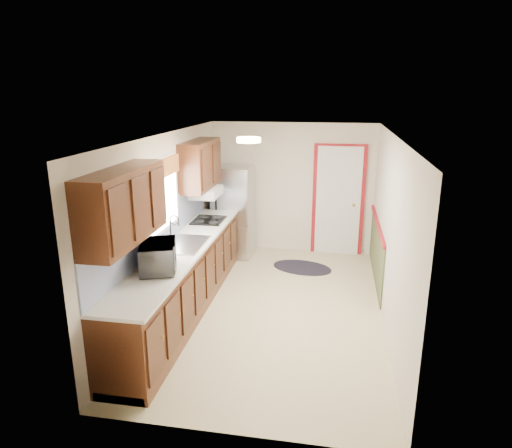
% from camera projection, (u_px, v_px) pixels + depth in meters
% --- Properties ---
extents(room_shell, '(3.20, 5.20, 2.52)m').
position_uv_depth(room_shell, '(274.00, 227.00, 6.08)').
color(room_shell, beige).
rests_on(room_shell, ground).
extents(kitchen_run, '(0.63, 4.00, 2.20)m').
position_uv_depth(kitchen_run, '(180.00, 256.00, 6.12)').
color(kitchen_run, '#3D1C0D').
rests_on(kitchen_run, ground).
extents(back_wall_trim, '(1.12, 2.30, 2.08)m').
position_uv_depth(back_wall_trim, '(346.00, 211.00, 8.10)').
color(back_wall_trim, maroon).
rests_on(back_wall_trim, ground).
extents(ceiling_fixture, '(0.30, 0.30, 0.06)m').
position_uv_depth(ceiling_fixture, '(249.00, 140.00, 5.62)').
color(ceiling_fixture, '#FFD88C').
rests_on(ceiling_fixture, room_shell).
extents(microwave, '(0.50, 0.66, 0.40)m').
position_uv_depth(microwave, '(158.00, 253.00, 5.26)').
color(microwave, white).
rests_on(microwave, kitchen_run).
extents(refrigerator, '(0.71, 0.71, 1.65)m').
position_uv_depth(refrigerator, '(233.00, 212.00, 8.30)').
color(refrigerator, '#B7B7BC').
rests_on(refrigerator, ground).
extents(rug, '(1.16, 0.90, 0.01)m').
position_uv_depth(rug, '(302.00, 267.00, 7.87)').
color(rug, black).
rests_on(rug, ground).
extents(cooktop, '(0.48, 0.57, 0.02)m').
position_uv_depth(cooktop, '(209.00, 220.00, 7.30)').
color(cooktop, black).
rests_on(cooktop, kitchen_run).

